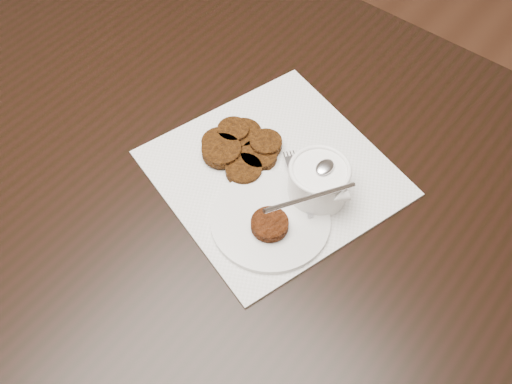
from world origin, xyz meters
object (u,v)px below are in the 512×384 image
Objects in this scene: table at (225,261)px; plate_with_patty at (270,218)px; napkin at (273,173)px; sauce_ramekin at (320,168)px.

plate_with_patty is at bearing -20.20° from table.
sauce_ramekin reaches higher than napkin.
plate_with_patty reaches higher than napkin.
plate_with_patty is (0.16, -0.06, 0.39)m from table.
table is 0.42m from plate_with_patty.
napkin is at bearing 10.21° from table.
table is 4.42× the size of napkin.
napkin is at bearing 124.90° from plate_with_patty.
sauce_ramekin is (0.08, 0.01, 0.07)m from napkin.
sauce_ramekin reaches higher than table.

